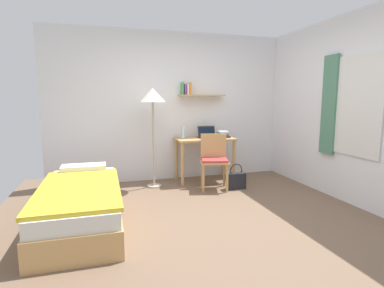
% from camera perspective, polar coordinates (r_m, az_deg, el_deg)
% --- Properties ---
extents(ground_plane, '(5.28, 5.28, 0.00)m').
position_cam_1_polar(ground_plane, '(3.79, 4.01, -13.86)').
color(ground_plane, brown).
extents(wall_back, '(4.40, 0.27, 2.60)m').
position_cam_1_polar(wall_back, '(5.45, -3.26, 7.02)').
color(wall_back, white).
rests_on(wall_back, ground_plane).
extents(wall_right, '(0.10, 4.40, 2.60)m').
position_cam_1_polar(wall_right, '(4.63, 28.49, 5.78)').
color(wall_right, white).
rests_on(wall_right, ground_plane).
extents(bed, '(0.86, 1.97, 0.54)m').
position_cam_1_polar(bed, '(3.78, -20.19, -10.56)').
color(bed, tan).
rests_on(bed, ground_plane).
extents(desk, '(1.03, 0.54, 0.76)m').
position_cam_1_polar(desk, '(5.33, 2.41, -0.48)').
color(desk, tan).
rests_on(desk, ground_plane).
extents(desk_chair, '(0.53, 0.51, 0.88)m').
position_cam_1_polar(desk_chair, '(4.89, 4.18, -2.66)').
color(desk_chair, tan).
rests_on(desk_chair, ground_plane).
extents(standing_lamp, '(0.41, 0.41, 1.61)m').
position_cam_1_polar(standing_lamp, '(4.90, -7.43, 8.21)').
color(standing_lamp, '#B2A893').
rests_on(standing_lamp, ground_plane).
extents(laptop, '(0.33, 0.21, 0.20)m').
position_cam_1_polar(laptop, '(5.36, 2.89, 1.76)').
color(laptop, '#2D2D33').
rests_on(laptop, desk).
extents(water_bottle, '(0.06, 0.06, 0.21)m').
position_cam_1_polar(water_bottle, '(5.22, -1.72, 2.19)').
color(water_bottle, silver).
rests_on(water_bottle, desk).
extents(book_stack, '(0.20, 0.26, 0.12)m').
position_cam_1_polar(book_stack, '(5.41, 5.83, 1.81)').
color(book_stack, '#333338').
rests_on(book_stack, desk).
extents(handbag, '(0.30, 0.12, 0.41)m').
position_cam_1_polar(handbag, '(4.96, 8.30, -6.78)').
color(handbag, '#232328').
rests_on(handbag, ground_plane).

